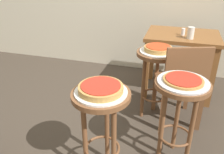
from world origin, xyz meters
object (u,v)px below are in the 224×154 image
(pizza_middle, at_px, (101,88))
(dining_table, at_px, (181,46))
(serving_plate_middle, at_px, (101,92))
(stool_rear, at_px, (156,70))
(serving_plate_rear, at_px, (158,51))
(wooden_chair, at_px, (181,82))
(pizza_rear, at_px, (158,48))
(stool_leftside, at_px, (180,104))
(serving_plate_leftside, at_px, (183,82))
(pizza_leftside, at_px, (183,80))
(cup_near_edge, at_px, (191,33))
(condiment_shaker, at_px, (183,32))
(stool_middle, at_px, (101,116))

(pizza_middle, xyz_separation_m, dining_table, (0.49, 1.47, -0.15))
(serving_plate_middle, xyz_separation_m, stool_rear, (0.27, 0.87, -0.19))
(serving_plate_rear, xyz_separation_m, wooden_chair, (0.25, -0.07, -0.26))
(serving_plate_rear, bearing_deg, pizza_rear, 90.00)
(serving_plate_middle, xyz_separation_m, stool_leftside, (0.51, 0.30, -0.19))
(pizza_middle, distance_m, serving_plate_leftside, 0.59)
(pizza_leftside, bearing_deg, cup_near_edge, 87.28)
(dining_table, xyz_separation_m, condiment_shaker, (-0.00, -0.05, 0.18))
(serving_plate_middle, distance_m, pizza_rear, 0.91)
(pizza_rear, distance_m, condiment_shaker, 0.59)
(serving_plate_middle, height_order, wooden_chair, wooden_chair)
(serving_plate_leftside, height_order, condiment_shaker, condiment_shaker)
(serving_plate_middle, bearing_deg, dining_table, 71.62)
(stool_middle, relative_size, cup_near_edge, 5.71)
(serving_plate_middle, relative_size, pizza_rear, 1.35)
(pizza_rear, bearing_deg, cup_near_edge, 56.24)
(pizza_rear, bearing_deg, stool_middle, -107.30)
(dining_table, bearing_deg, wooden_chair, -87.36)
(serving_plate_rear, bearing_deg, wooden_chair, -16.75)
(stool_leftside, relative_size, pizza_leftside, 2.53)
(pizza_middle, bearing_deg, stool_rear, 72.70)
(stool_middle, distance_m, pizza_leftside, 0.63)
(pizza_leftside, distance_m, serving_plate_rear, 0.62)
(stool_middle, distance_m, cup_near_edge, 1.45)
(stool_rear, bearing_deg, stool_middle, -107.30)
(cup_near_edge, bearing_deg, pizza_middle, -113.26)
(serving_plate_middle, height_order, stool_leftside, serving_plate_middle)
(pizza_leftside, relative_size, stool_rear, 0.40)
(pizza_rear, height_order, cup_near_edge, cup_near_edge)
(stool_rear, xyz_separation_m, wooden_chair, (0.25, -0.07, -0.07))
(condiment_shaker, bearing_deg, wooden_chair, -86.85)
(serving_plate_rear, bearing_deg, pizza_middle, -107.30)
(pizza_middle, relative_size, stool_rear, 0.41)
(stool_rear, relative_size, condiment_shaker, 9.30)
(cup_near_edge, bearing_deg, pizza_leftside, -92.72)
(wooden_chair, bearing_deg, pizza_middle, -123.03)
(serving_plate_leftside, distance_m, condiment_shaker, 1.12)
(dining_table, height_order, wooden_chair, wooden_chair)
(stool_leftside, bearing_deg, wooden_chair, 89.35)
(condiment_shaker, bearing_deg, pizza_rear, -111.36)
(serving_plate_middle, relative_size, wooden_chair, 0.41)
(pizza_rear, height_order, wooden_chair, wooden_chair)
(wooden_chair, bearing_deg, condiment_shaker, 93.15)
(stool_middle, bearing_deg, stool_leftside, 30.16)
(serving_plate_leftside, xyz_separation_m, stool_rear, (-0.24, 0.57, -0.19))
(stool_middle, distance_m, serving_plate_rear, 0.93)
(serving_plate_middle, xyz_separation_m, pizza_leftside, (0.51, 0.30, 0.02))
(stool_middle, distance_m, serving_plate_leftside, 0.62)
(serving_plate_leftside, bearing_deg, stool_middle, -149.84)
(serving_plate_middle, distance_m, condiment_shaker, 1.50)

